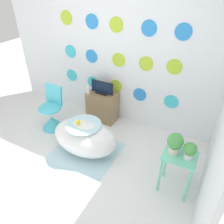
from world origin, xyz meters
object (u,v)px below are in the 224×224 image
vase (88,90)px  potted_plant_left (175,143)px  bathtub (85,137)px  chair (52,115)px  tv (102,88)px  potted_plant_right (190,150)px

vase → potted_plant_left: size_ratio=0.59×
vase → bathtub: bearing=-62.0°
chair → tv: 0.98m
chair → vase: (0.43, 0.52, 0.35)m
tv → potted_plant_left: (1.48, -0.92, 0.09)m
potted_plant_left → potted_plant_right: 0.17m
tv → bathtub: bearing=-78.0°
chair → potted_plant_left: potted_plant_left is taller
chair → tv: (0.65, 0.64, 0.38)m
tv → vase: bearing=-151.9°
bathtub → vase: size_ratio=6.51×
chair → tv: chair is taller
chair → bathtub: bearing=-15.3°
tv → potted_plant_right: size_ratio=1.95×
bathtub → potted_plant_left: 1.38m
chair → vase: 0.76m
bathtub → tv: bearing=102.0°
chair → tv: bearing=44.6°
chair → vase: chair is taller
bathtub → tv: 0.96m
tv → vase: tv is taller
bathtub → chair: bearing=164.7°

